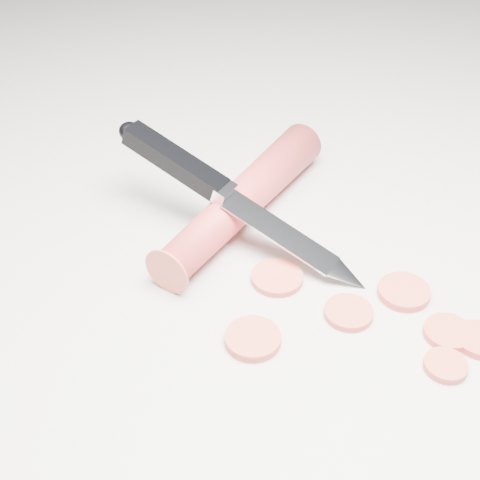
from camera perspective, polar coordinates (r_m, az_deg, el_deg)
name	(u,v)px	position (r m, az deg, el deg)	size (l,w,h in m)	color
ground	(321,289)	(0.52, 6.96, -4.19)	(2.40, 2.40, 0.00)	beige
carrot	(243,199)	(0.58, 0.29, 3.52)	(0.03, 0.03, 0.22)	red
carrot_slice_0	(253,339)	(0.48, 1.10, -8.42)	(0.04, 0.04, 0.01)	#DE4E37
carrot_slice_1	(349,313)	(0.50, 9.25, -6.14)	(0.04, 0.04, 0.01)	#DE4E37
carrot_slice_2	(404,292)	(0.53, 13.80, -4.32)	(0.04, 0.04, 0.01)	#DE4E37
carrot_slice_3	(448,333)	(0.51, 17.34, -7.55)	(0.03, 0.03, 0.01)	#DE4E37
carrot_slice_4	(478,340)	(0.51, 19.67, -8.02)	(0.03, 0.03, 0.01)	#DE4E37
carrot_slice_5	(277,278)	(0.53, 3.19, -3.22)	(0.04, 0.04, 0.01)	#DE4E37
carrot_slice_6	(446,366)	(0.48, 17.14, -10.20)	(0.03, 0.03, 0.01)	#DE4E37
kitchen_knife	(238,199)	(0.54, -0.15, 3.52)	(0.17, 0.20, 0.08)	silver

